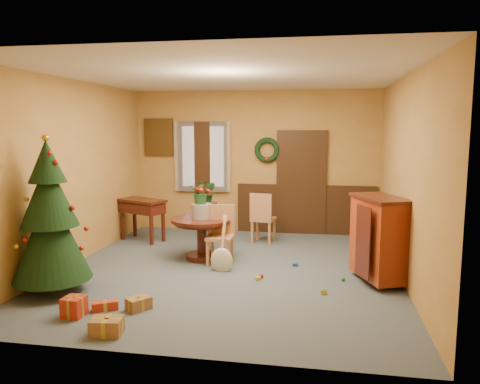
% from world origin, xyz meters
% --- Properties ---
extents(room_envelope, '(5.50, 5.50, 5.50)m').
position_xyz_m(room_envelope, '(0.21, 2.70, 1.12)').
color(room_envelope, '#323D49').
rests_on(room_envelope, ground).
extents(dining_table, '(0.99, 0.99, 0.68)m').
position_xyz_m(dining_table, '(-0.57, 0.52, 0.48)').
color(dining_table, black).
rests_on(dining_table, floor).
extents(urn, '(0.33, 0.33, 0.24)m').
position_xyz_m(urn, '(-0.57, 0.52, 0.80)').
color(urn, slate).
rests_on(urn, dining_table).
extents(centerpiece_plant, '(0.36, 0.31, 0.40)m').
position_xyz_m(centerpiece_plant, '(-0.57, 0.52, 1.12)').
color(centerpiece_plant, '#1E4C23').
rests_on(centerpiece_plant, urn).
extents(chair_near, '(0.40, 0.40, 0.93)m').
position_xyz_m(chair_near, '(-0.21, 0.36, 0.50)').
color(chair_near, '#996A3D').
rests_on(chair_near, floor).
extents(chair_far, '(0.47, 0.47, 0.95)m').
position_xyz_m(chair_far, '(0.28, 1.76, 0.51)').
color(chair_far, '#996A3D').
rests_on(chair_far, floor).
extents(guitar, '(0.49, 0.61, 0.79)m').
position_xyz_m(guitar, '(-0.11, -0.07, 0.41)').
color(guitar, beige).
rests_on(guitar, floor).
extents(plant_stand, '(0.29, 0.29, 0.75)m').
position_xyz_m(plant_stand, '(-0.74, 1.77, 0.46)').
color(plant_stand, black).
rests_on(plant_stand, floor).
extents(stand_plant, '(0.23, 0.19, 0.39)m').
position_xyz_m(stand_plant, '(-0.74, 1.77, 0.94)').
color(stand_plant, '#19471E').
rests_on(stand_plant, plant_stand).
extents(christmas_tree, '(1.00, 1.00, 2.07)m').
position_xyz_m(christmas_tree, '(-2.11, -1.33, 0.98)').
color(christmas_tree, '#382111').
rests_on(christmas_tree, floor).
extents(writing_desk, '(1.01, 0.77, 0.80)m').
position_xyz_m(writing_desk, '(-2.01, 1.57, 0.60)').
color(writing_desk, black).
rests_on(writing_desk, floor).
extents(sideboard, '(0.82, 1.07, 1.22)m').
position_xyz_m(sideboard, '(2.15, -0.19, 0.65)').
color(sideboard, '#551409').
rests_on(sideboard, floor).
extents(gift_a, '(0.35, 0.28, 0.18)m').
position_xyz_m(gift_a, '(-0.85, -2.40, 0.09)').
color(gift_a, brown).
rests_on(gift_a, floor).
extents(gift_b, '(0.25, 0.25, 0.23)m').
position_xyz_m(gift_b, '(-1.43, -2.03, 0.11)').
color(gift_b, '#A52916').
rests_on(gift_b, floor).
extents(gift_c, '(0.31, 0.33, 0.15)m').
position_xyz_m(gift_c, '(-0.77, -1.70, 0.07)').
color(gift_c, brown).
rests_on(gift_c, floor).
extents(gift_d, '(0.32, 0.25, 0.11)m').
position_xyz_m(gift_d, '(-1.16, -1.79, 0.05)').
color(gift_d, '#A52916').
rests_on(gift_d, floor).
extents(toy_a, '(0.09, 0.07, 0.05)m').
position_xyz_m(toy_a, '(0.97, 0.37, 0.03)').
color(toy_a, '#234B97').
rests_on(toy_a, floor).
extents(toy_b, '(0.06, 0.06, 0.06)m').
position_xyz_m(toy_b, '(1.68, -0.23, 0.03)').
color(toy_b, '#258735').
rests_on(toy_b, floor).
extents(toy_c, '(0.09, 0.09, 0.05)m').
position_xyz_m(toy_c, '(0.49, -0.40, 0.03)').
color(toy_c, gold).
rests_on(toy_c, floor).
extents(toy_d, '(0.06, 0.06, 0.06)m').
position_xyz_m(toy_d, '(0.52, -0.29, 0.03)').
color(toy_d, '#AF160B').
rests_on(toy_d, floor).
extents(toy_e, '(0.09, 0.06, 0.05)m').
position_xyz_m(toy_e, '(1.41, -0.81, 0.03)').
color(toy_e, gold).
rests_on(toy_e, floor).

